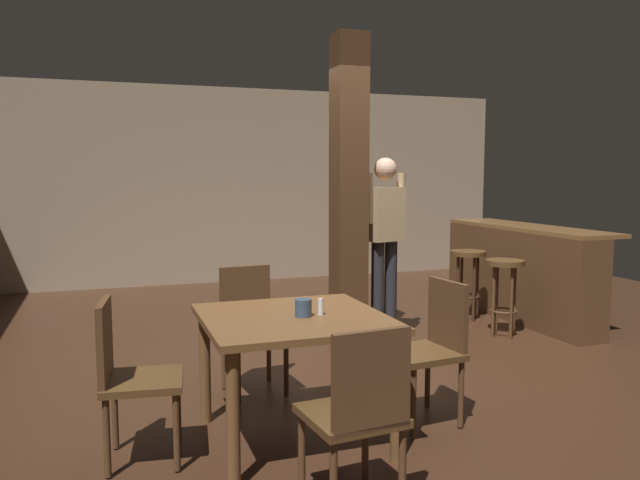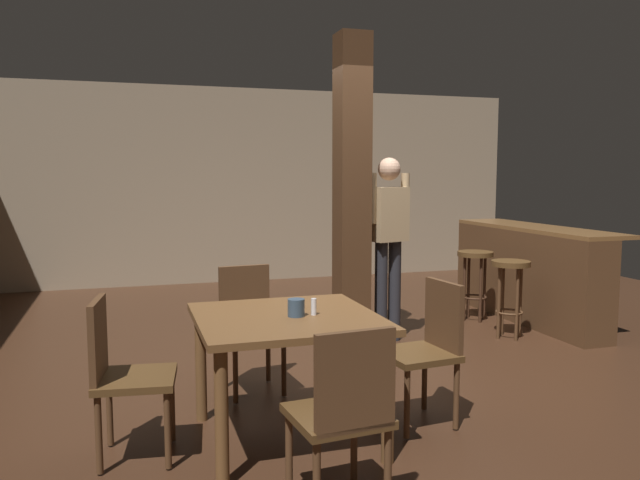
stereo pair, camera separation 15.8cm
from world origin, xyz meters
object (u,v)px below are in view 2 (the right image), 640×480
object	(u,v)px
chair_south	(344,410)
bar_counter	(527,273)
napkin_cup	(296,308)
bar_stool_near	(510,280)
salt_shaker	(314,307)
chair_north	(249,321)
standing_person	(388,235)
dining_table	(287,334)
chair_west	(121,370)
bar_stool_mid	(475,268)
chair_east	(428,344)

from	to	relation	value
chair_south	bar_counter	size ratio (longest dim) A/B	0.39
napkin_cup	bar_counter	world-z (taller)	bar_counter
chair_south	bar_stool_near	distance (m)	3.57
salt_shaker	bar_counter	size ratio (longest dim) A/B	0.04
chair_north	napkin_cup	distance (m)	1.02
chair_south	napkin_cup	size ratio (longest dim) A/B	8.78
standing_person	bar_counter	size ratio (longest dim) A/B	0.76
dining_table	bar_stool_near	world-z (taller)	dining_table
chair_north	standing_person	bearing A→B (deg)	31.84
standing_person	chair_west	bearing A→B (deg)	-142.38
bar_stool_mid	chair_north	bearing A→B (deg)	-152.25
chair_south	bar_stool_mid	size ratio (longest dim) A/B	1.19
napkin_cup	bar_stool_mid	size ratio (longest dim) A/B	0.14
chair_west	salt_shaker	world-z (taller)	chair_west
chair_south	salt_shaker	world-z (taller)	chair_south
chair_north	bar_stool_near	bearing A→B (deg)	14.46
napkin_cup	bar_stool_mid	bearing A→B (deg)	42.43
salt_shaker	standing_person	xyz separation A→B (m)	(1.29, 1.90, 0.20)
chair_west	salt_shaker	size ratio (longest dim) A/B	9.09
chair_north	bar_counter	bearing A→B (deg)	21.15
dining_table	salt_shaker	distance (m)	0.23
bar_stool_mid	bar_stool_near	bearing A→B (deg)	-95.31
bar_stool_mid	salt_shaker	bearing A→B (deg)	-136.41
chair_east	standing_person	size ratio (longest dim) A/B	0.52
chair_north	bar_stool_mid	xyz separation A→B (m)	(2.72, 1.43, 0.06)
dining_table	standing_person	xyz separation A→B (m)	(1.45, 1.85, 0.36)
salt_shaker	bar_stool_near	world-z (taller)	salt_shaker
chair_west	chair_south	distance (m)	1.33
dining_table	chair_north	xyz separation A→B (m)	(-0.05, 0.93, -0.13)
chair_north	salt_shaker	world-z (taller)	chair_north
chair_south	bar_stool_near	size ratio (longest dim) A/B	1.19
chair_east	bar_stool_mid	xyz separation A→B (m)	(1.77, 2.37, 0.06)
napkin_cup	standing_person	xyz separation A→B (m)	(1.40, 1.90, 0.20)
chair_west	bar_stool_mid	xyz separation A→B (m)	(3.60, 2.33, 0.06)
chair_north	standing_person	distance (m)	1.82
bar_counter	bar_stool_mid	size ratio (longest dim) A/B	3.02
chair_west	standing_person	size ratio (longest dim) A/B	0.52
dining_table	salt_shaker	size ratio (longest dim) A/B	10.61
salt_shaker	chair_south	bearing A→B (deg)	-97.38
napkin_cup	bar_counter	bearing A→B (deg)	35.21
salt_shaker	bar_stool_mid	world-z (taller)	salt_shaker
chair_west	bar_counter	bearing A→B (deg)	27.59
chair_south	napkin_cup	xyz separation A→B (m)	(0.00, 0.83, 0.30)
chair_east	bar_stool_mid	world-z (taller)	chair_east
chair_north	salt_shaker	xyz separation A→B (m)	(0.20, -0.97, 0.30)
chair_west	chair_south	size ratio (longest dim) A/B	1.00
chair_south	bar_counter	bearing A→B (deg)	44.11
chair_north	bar_stool_mid	bearing A→B (deg)	27.75
standing_person	bar_counter	distance (m)	1.86
chair_east	bar_counter	xyz separation A→B (m)	(2.30, 2.19, 0.01)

